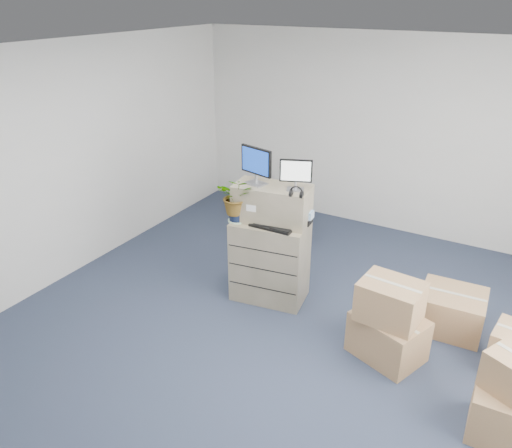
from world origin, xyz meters
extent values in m
plane|color=#242E41|center=(0.00, 0.00, 0.00)|extent=(7.00, 7.00, 0.00)
cube|color=silver|center=(0.00, 3.51, 1.40)|extent=(6.00, 0.02, 2.80)
cube|color=#847B5B|center=(-0.55, 0.95, 0.48)|extent=(0.89, 0.62, 0.96)
cube|color=#847B5B|center=(-0.56, 0.99, 1.17)|extent=(0.88, 0.53, 0.41)
cube|color=#99999E|center=(-0.73, 0.95, 1.38)|extent=(0.25, 0.21, 0.01)
cylinder|color=#99999E|center=(-0.73, 0.95, 1.44)|extent=(0.04, 0.04, 0.10)
cube|color=black|center=(-0.73, 0.95, 1.63)|extent=(0.41, 0.13, 0.30)
cube|color=navy|center=(-0.74, 0.94, 1.63)|extent=(0.37, 0.10, 0.26)
cube|color=#99999E|center=(-0.29, 1.00, 1.38)|extent=(0.21, 0.19, 0.01)
cylinder|color=#99999E|center=(-0.29, 1.00, 1.42)|extent=(0.03, 0.03, 0.08)
cube|color=black|center=(-0.29, 1.00, 1.59)|extent=(0.32, 0.15, 0.24)
cube|color=silver|center=(-0.28, 0.99, 1.59)|extent=(0.28, 0.12, 0.21)
torus|color=black|center=(-0.21, 0.86, 1.41)|extent=(0.14, 0.04, 0.14)
cube|color=black|center=(-0.47, 0.84, 0.97)|extent=(0.48, 0.20, 0.03)
ellipsoid|color=silver|center=(-0.22, 0.89, 0.98)|extent=(0.09, 0.06, 0.03)
cylinder|color=gray|center=(-0.45, 1.01, 1.08)|extent=(0.07, 0.07, 0.23)
cube|color=silver|center=(-0.57, 1.01, 0.97)|extent=(0.06, 0.05, 0.02)
cube|color=black|center=(-0.57, 1.01, 1.03)|extent=(0.05, 0.03, 0.10)
cube|color=black|center=(-0.24, 1.10, 0.99)|extent=(0.22, 0.17, 0.06)
cube|color=#418ADF|center=(-0.24, 1.12, 1.07)|extent=(0.24, 0.13, 0.09)
cylinder|color=#A2C29D|center=(-0.89, 0.80, 0.97)|extent=(0.20, 0.20, 0.01)
cylinder|color=black|center=(-0.89, 0.80, 1.04)|extent=(0.17, 0.17, 0.13)
imported|color=#275C1A|center=(-0.89, 0.80, 1.21)|extent=(0.47, 0.51, 0.34)
imported|color=#57575B|center=(-1.16, 2.47, 0.36)|extent=(0.91, 0.89, 0.72)
cube|color=#A2734E|center=(0.95, 0.60, 0.22)|extent=(0.78, 0.69, 0.45)
cube|color=#A2734E|center=(2.09, 0.11, 0.22)|extent=(0.61, 0.51, 0.43)
cube|color=#A2734E|center=(1.40, 1.37, 0.21)|extent=(0.67, 0.61, 0.43)
cube|color=#A2734E|center=(0.93, 0.57, 0.64)|extent=(0.59, 0.50, 0.39)
camera|label=1|loc=(1.80, -3.44, 3.27)|focal=35.00mm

